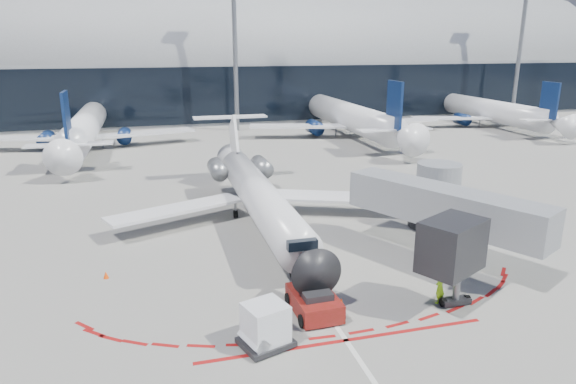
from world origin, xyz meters
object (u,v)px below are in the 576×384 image
object	(u,v)px
regional_jet	(257,193)
pushback_tug	(314,302)
uld_container	(266,326)
ramp_worker	(440,287)

from	to	relation	value
regional_jet	pushback_tug	size ratio (longest dim) A/B	5.21
uld_container	ramp_worker	bearing A→B (deg)	-9.37
pushback_tug	regional_jet	bearing A→B (deg)	87.99
ramp_worker	uld_container	world-z (taller)	uld_container
regional_jet	ramp_worker	xyz separation A→B (m)	(6.66, -15.05, -1.39)
regional_jet	uld_container	distance (m)	16.93
regional_jet	pushback_tug	distance (m)	14.45
pushback_tug	uld_container	xyz separation A→B (m)	(-3.02, -2.25, 0.42)
pushback_tug	ramp_worker	size ratio (longest dim) A/B	2.89
ramp_worker	uld_container	distance (m)	9.83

